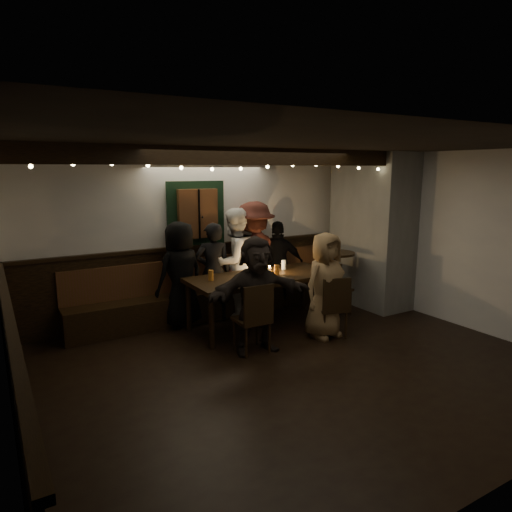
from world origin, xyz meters
TOP-DOWN VIEW (x-y plane):
  - room at (1.07, 1.42)m, footprint 6.02×5.01m
  - dining_table at (0.39, 1.40)m, footprint 2.22×0.95m
  - chair_near_left at (-0.22, 0.59)m, footprint 0.43×0.43m
  - chair_near_right at (0.99, 0.50)m, footprint 0.49×0.49m
  - chair_end at (1.63, 1.26)m, footprint 0.49×0.49m
  - high_top at (1.86, 1.50)m, footprint 0.62×0.62m
  - person_a at (-0.63, 2.08)m, footprint 0.87×0.68m
  - person_b at (-0.09, 2.09)m, footprint 0.65×0.53m
  - person_c at (0.31, 2.15)m, footprint 0.99×0.86m
  - person_d at (0.70, 2.18)m, footprint 1.32×0.99m
  - person_e at (1.14, 2.11)m, footprint 0.94×0.68m
  - person_f at (-0.17, 0.65)m, footprint 1.44×0.57m
  - person_g at (0.93, 0.63)m, footprint 0.78×0.57m

SIDE VIEW (x-z plane):
  - chair_near_right at x=0.99m, z-range 0.06..0.94m
  - chair_end at x=1.63m, z-range 0.06..0.95m
  - chair_near_left at x=-0.22m, z-range 0.06..0.98m
  - high_top at x=1.86m, z-range 0.13..1.12m
  - dining_table at x=0.39m, z-range 0.24..1.21m
  - person_e at x=1.14m, z-range 0.00..1.48m
  - person_g at x=0.93m, z-range 0.00..1.49m
  - person_f at x=-0.17m, z-range 0.00..1.51m
  - person_b at x=-0.09m, z-range 0.00..1.54m
  - person_a at x=-0.63m, z-range 0.00..1.58m
  - person_c at x=0.31m, z-range 0.00..1.73m
  - person_d at x=0.70m, z-range 0.00..1.82m
  - room at x=1.07m, z-range -0.24..2.38m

